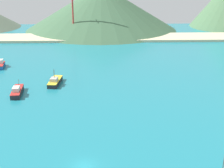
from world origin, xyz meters
name	(u,v)px	position (x,y,z in m)	size (l,w,h in m)	color
ground	(90,103)	(0.00, 30.00, -0.25)	(260.00, 280.00, 0.50)	teal
fishing_boat_3	(55,81)	(-11.86, 44.89, 0.90)	(3.79, 9.86, 5.12)	#232328
fishing_boat_4	(17,91)	(-21.75, 36.39, 0.96)	(3.61, 9.73, 3.05)	#232328
fishing_boat_8	(0,65)	(-35.45, 64.38, 1.02)	(4.13, 7.89, 6.20)	#1E5BA8
beach_strip	(96,38)	(0.00, 117.63, 0.60)	(247.00, 20.69, 1.20)	beige
hill_central	(101,7)	(2.85, 148.94, 13.71)	(95.15, 95.15, 27.41)	#3D6042
radio_tower	(72,3)	(-12.30, 119.45, 18.70)	(3.67, 2.93, 36.68)	#B7332D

